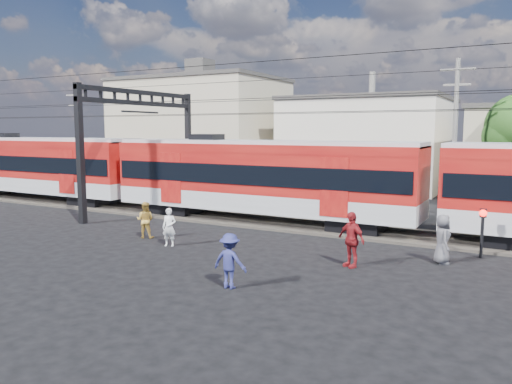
# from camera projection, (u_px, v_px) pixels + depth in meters

# --- Properties ---
(ground) EXTENTS (120.00, 120.00, 0.00)m
(ground) POSITION_uv_depth(u_px,v_px,m) (209.00, 265.00, 17.41)
(ground) COLOR black
(ground) RESTS_ON ground
(track_bed) EXTENTS (70.00, 3.40, 0.12)m
(track_bed) POSITION_uv_depth(u_px,v_px,m) (301.00, 225.00, 24.37)
(track_bed) COLOR #2D2823
(track_bed) RESTS_ON ground
(rail_near) EXTENTS (70.00, 0.12, 0.12)m
(rail_near) POSITION_uv_depth(u_px,v_px,m) (294.00, 225.00, 23.71)
(rail_near) COLOR #59544C
(rail_near) RESTS_ON track_bed
(rail_far) EXTENTS (70.00, 0.12, 0.12)m
(rail_far) POSITION_uv_depth(u_px,v_px,m) (307.00, 220.00, 25.01)
(rail_far) COLOR #59544C
(rail_far) RESTS_ON track_bed
(commuter_train) EXTENTS (50.30, 3.08, 4.17)m
(commuter_train) POSITION_uv_depth(u_px,v_px,m) (264.00, 176.00, 25.06)
(commuter_train) COLOR black
(commuter_train) RESTS_ON ground
(catenary) EXTENTS (70.00, 9.30, 7.52)m
(catenary) POSITION_uv_depth(u_px,v_px,m) (159.00, 122.00, 27.85)
(catenary) COLOR black
(catenary) RESTS_ON ground
(building_west) EXTENTS (14.28, 10.20, 9.30)m
(building_west) POSITION_uv_depth(u_px,v_px,m) (201.00, 130.00, 45.82)
(building_west) COLOR #B4A98A
(building_west) RESTS_ON ground
(building_midwest) EXTENTS (12.24, 12.24, 7.30)m
(building_midwest) POSITION_uv_depth(u_px,v_px,m) (371.00, 142.00, 41.42)
(building_midwest) COLOR beige
(building_midwest) RESTS_ON ground
(utility_pole_mid) EXTENTS (1.80, 0.24, 8.50)m
(utility_pole_mid) POSITION_uv_depth(u_px,v_px,m) (455.00, 133.00, 27.06)
(utility_pole_mid) COLOR slate
(utility_pole_mid) RESTS_ON ground
(utility_pole_west) EXTENTS (1.80, 0.24, 8.00)m
(utility_pole_west) POSITION_uv_depth(u_px,v_px,m) (77.00, 135.00, 39.53)
(utility_pole_west) COLOR slate
(utility_pole_west) RESTS_ON ground
(pedestrian_a) EXTENTS (0.66, 0.53, 1.56)m
(pedestrian_a) POSITION_uv_depth(u_px,v_px,m) (169.00, 227.00, 20.21)
(pedestrian_a) COLOR silver
(pedestrian_a) RESTS_ON ground
(pedestrian_b) EXTENTS (0.94, 0.84, 1.59)m
(pedestrian_b) POSITION_uv_depth(u_px,v_px,m) (145.00, 220.00, 21.72)
(pedestrian_b) COLOR #B78F39
(pedestrian_b) RESTS_ON ground
(pedestrian_c) EXTENTS (1.09, 0.64, 1.66)m
(pedestrian_c) POSITION_uv_depth(u_px,v_px,m) (230.00, 261.00, 14.82)
(pedestrian_c) COLOR navy
(pedestrian_c) RESTS_ON ground
(pedestrian_d) EXTENTS (1.22, 0.92, 1.93)m
(pedestrian_d) POSITION_uv_depth(u_px,v_px,m) (351.00, 239.00, 17.11)
(pedestrian_d) COLOR maroon
(pedestrian_d) RESTS_ON ground
(pedestrian_e) EXTENTS (0.84, 1.00, 1.75)m
(pedestrian_e) POSITION_uv_depth(u_px,v_px,m) (442.00, 239.00, 17.55)
(pedestrian_e) COLOR #4D4C51
(pedestrian_e) RESTS_ON ground
(crossing_signal) EXTENTS (0.27, 0.27, 1.85)m
(crossing_signal) POSITION_uv_depth(u_px,v_px,m) (483.00, 224.00, 18.26)
(crossing_signal) COLOR black
(crossing_signal) RESTS_ON ground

